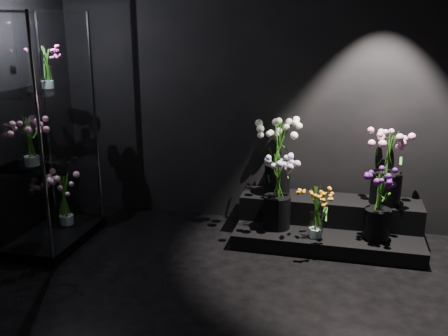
% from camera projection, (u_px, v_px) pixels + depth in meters
% --- Properties ---
extents(floor, '(4.00, 4.00, 0.00)m').
position_uv_depth(floor, '(197.00, 325.00, 3.44)').
color(floor, black).
rests_on(floor, ground).
extents(wall_back, '(4.00, 0.00, 4.00)m').
position_uv_depth(wall_back, '(253.00, 86.00, 4.91)').
color(wall_back, black).
rests_on(wall_back, floor).
extents(display_riser, '(1.70, 0.76, 0.38)m').
position_uv_depth(display_riser, '(328.00, 223.00, 4.76)').
color(display_riser, black).
rests_on(display_riser, floor).
extents(display_case, '(0.57, 0.95, 2.10)m').
position_uv_depth(display_case, '(44.00, 134.00, 4.44)').
color(display_case, black).
rests_on(display_case, floor).
extents(bouquet_orange_bells, '(0.35, 0.35, 0.48)m').
position_uv_depth(bouquet_orange_bells, '(317.00, 211.00, 4.43)').
color(bouquet_orange_bells, white).
rests_on(bouquet_orange_bells, display_riser).
extents(bouquet_lilac, '(0.47, 0.47, 0.70)m').
position_uv_depth(bouquet_lilac, '(278.00, 188.00, 4.60)').
color(bouquet_lilac, black).
rests_on(bouquet_lilac, display_riser).
extents(bouquet_purple, '(0.39, 0.39, 0.62)m').
position_uv_depth(bouquet_purple, '(379.00, 203.00, 4.37)').
color(bouquet_purple, black).
rests_on(bouquet_purple, display_riser).
extents(bouquet_cream_roses, '(0.39, 0.39, 0.71)m').
position_uv_depth(bouquet_cream_roses, '(278.00, 153.00, 4.79)').
color(bouquet_cream_roses, black).
rests_on(bouquet_cream_roses, display_riser).
extents(bouquet_pink_roses, '(0.51, 0.51, 0.69)m').
position_uv_depth(bouquet_pink_roses, '(388.00, 164.00, 4.54)').
color(bouquet_pink_roses, black).
rests_on(bouquet_pink_roses, display_riser).
extents(bouquet_case_pink, '(0.31, 0.31, 0.42)m').
position_uv_depth(bouquet_case_pink, '(30.00, 140.00, 4.24)').
color(bouquet_case_pink, white).
rests_on(bouquet_case_pink, display_case).
extents(bouquet_case_magenta, '(0.30, 0.30, 0.37)m').
position_uv_depth(bouquet_case_magenta, '(46.00, 66.00, 4.38)').
color(bouquet_case_magenta, white).
rests_on(bouquet_case_magenta, display_case).
extents(bouquet_case_base_pink, '(0.33, 0.33, 0.51)m').
position_uv_depth(bouquet_case_base_pink, '(65.00, 198.00, 4.83)').
color(bouquet_case_base_pink, white).
rests_on(bouquet_case_base_pink, display_case).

